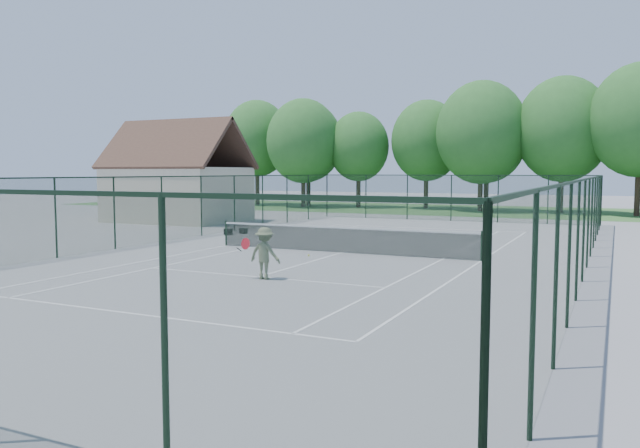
{
  "coord_description": "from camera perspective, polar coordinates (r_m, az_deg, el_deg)",
  "views": [
    {
      "loc": [
        9.85,
        -22.62,
        3.21
      ],
      "look_at": [
        0.0,
        -2.0,
        1.3
      ],
      "focal_mm": 35.0,
      "sensor_mm": 36.0,
      "label": 1
    }
  ],
  "objects": [
    {
      "name": "court_lines",
      "position": [
        24.87,
        1.99,
        -2.63
      ],
      "size": [
        11.05,
        23.85,
        0.01
      ],
      "color": "white",
      "rests_on": "ground"
    },
    {
      "name": "tennis_net",
      "position": [
        24.81,
        1.99,
        -1.32
      ],
      "size": [
        11.08,
        0.08,
        1.1
      ],
      "color": "black",
      "rests_on": "ground"
    },
    {
      "name": "fence_enclosure",
      "position": [
        24.72,
        2.0,
        0.95
      ],
      "size": [
        18.05,
        36.05,
        3.02
      ],
      "color": "#193322",
      "rests_on": "ground"
    },
    {
      "name": "grass_far",
      "position": [
        53.62,
        14.91,
        1.2
      ],
      "size": [
        80.0,
        16.0,
        0.01
      ],
      "primitive_type": "cube",
      "color": "#417636",
      "rests_on": "ground"
    },
    {
      "name": "ground",
      "position": [
        24.87,
        1.99,
        -2.64
      ],
      "size": [
        140.0,
        140.0,
        0.0
      ],
      "primitive_type": "plane",
      "color": "gray",
      "rests_on": "ground"
    },
    {
      "name": "sports_bag_b",
      "position": [
        32.75,
        -7.02,
        -0.62
      ],
      "size": [
        0.42,
        0.31,
        0.3
      ],
      "primitive_type": "cube",
      "rotation": [
        0.0,
        0.0,
        -0.22
      ],
      "color": "black",
      "rests_on": "ground"
    },
    {
      "name": "tennis_player",
      "position": [
        18.73,
        -5.07,
        -2.69
      ],
      "size": [
        2.16,
        0.8,
        1.56
      ],
      "color": "#606849",
      "rests_on": "ground"
    },
    {
      "name": "sports_bag_a",
      "position": [
        32.12,
        -8.39,
        -0.71
      ],
      "size": [
        0.46,
        0.35,
        0.33
      ],
      "primitive_type": "cube",
      "rotation": [
        0.0,
        0.0,
        0.26
      ],
      "color": "black",
      "rests_on": "ground"
    },
    {
      "name": "tree_line_far",
      "position": [
        53.6,
        15.05,
        7.59
      ],
      "size": [
        39.4,
        6.4,
        9.7
      ],
      "color": "#3C2A1F",
      "rests_on": "ground"
    },
    {
      "name": "utility_building",
      "position": [
        41.62,
        -12.9,
        4.54
      ],
      "size": [
        8.6,
        6.27,
        6.63
      ],
      "color": "beige",
      "rests_on": "ground"
    }
  ]
}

